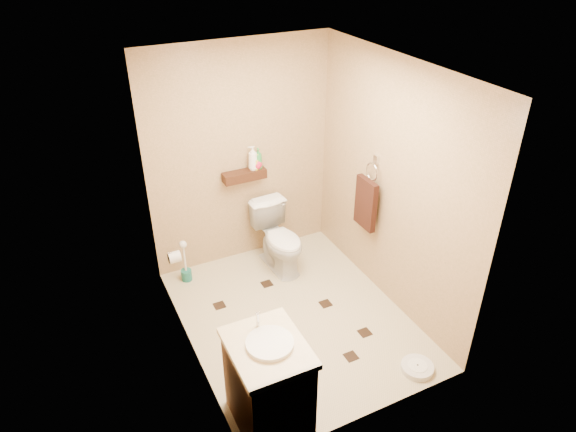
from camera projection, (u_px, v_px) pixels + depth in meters
ground at (294, 318)px, 4.98m from camera, size 2.50×2.50×0.00m
wall_back at (241, 157)px, 5.33m from camera, size 2.00×0.04×2.40m
wall_front at (381, 295)px, 3.40m from camera, size 2.00×0.04×2.40m
wall_left at (181, 239)px, 3.99m from camera, size 0.04×2.50×2.40m
wall_right at (391, 187)px, 4.75m from camera, size 0.04×2.50×2.40m
ceiling at (296, 69)px, 3.75m from camera, size 2.00×2.50×0.02m
wall_shelf at (244, 175)px, 5.36m from camera, size 0.46×0.14×0.10m
floor_accents at (297, 320)px, 4.94m from camera, size 1.20×1.38×0.01m
toilet at (280, 238)px, 5.53m from camera, size 0.44×0.73×0.72m
vanity at (268, 383)px, 3.77m from camera, size 0.54×0.65×0.91m
bathroom_scale at (417, 367)px, 4.40m from camera, size 0.29×0.29×0.06m
toilet_brush at (185, 267)px, 5.41m from camera, size 0.11×0.11×0.49m
towel_ring at (366, 201)px, 5.04m from camera, size 0.12×0.30×0.76m
toilet_paper at (174, 257)px, 4.82m from camera, size 0.12×0.11×0.12m
bottle_a at (253, 158)px, 5.31m from camera, size 0.11×0.11×0.26m
bottle_b at (255, 161)px, 5.34m from camera, size 0.11×0.11×0.17m
bottle_c at (257, 162)px, 5.35m from camera, size 0.17×0.17×0.15m
bottle_d at (258, 158)px, 5.34m from camera, size 0.10×0.10×0.23m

